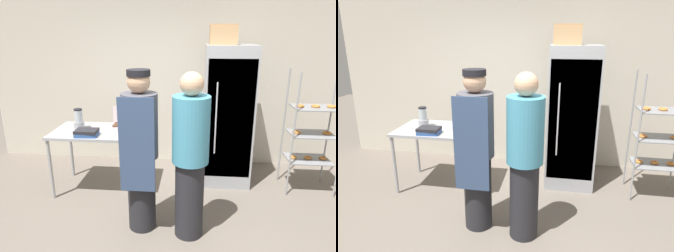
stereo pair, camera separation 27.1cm
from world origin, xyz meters
TOP-DOWN VIEW (x-y plane):
  - ground_plane at (0.00, 0.00)m, footprint 14.00×14.00m
  - back_wall at (0.00, 2.32)m, footprint 6.40×0.12m
  - refrigerator at (0.68, 1.59)m, footprint 0.67×0.67m
  - baking_rack at (1.80, 1.42)m, footprint 0.64×0.47m
  - prep_counter at (-1.09, 1.18)m, footprint 1.18×0.75m
  - donut_box at (-0.78, 1.26)m, footprint 0.27×0.24m
  - blender_pitcher at (-1.35, 1.21)m, footprint 0.14×0.14m
  - binder_stack at (-1.15, 0.93)m, footprint 0.29×0.22m
  - cardboard_storage_box at (0.57, 1.58)m, footprint 0.36×0.30m
  - person_baker at (-0.34, 0.34)m, footprint 0.38×0.39m
  - person_customer at (0.19, 0.26)m, footprint 0.38×0.38m

SIDE VIEW (x-z plane):
  - ground_plane at x=0.00m, z-range 0.00..0.00m
  - prep_counter at x=-1.09m, z-range 0.34..1.20m
  - baking_rack at x=1.80m, z-range -0.01..1.66m
  - binder_stack at x=-1.15m, z-range 0.86..0.95m
  - person_customer at x=0.19m, z-range 0.02..1.79m
  - donut_box at x=-0.78m, z-range 0.77..1.06m
  - person_baker at x=-0.34m, z-range 0.04..1.82m
  - refrigerator at x=0.68m, z-range 0.00..1.97m
  - blender_pitcher at x=-1.35m, z-range 0.85..1.13m
  - back_wall at x=0.00m, z-range 0.00..3.06m
  - cardboard_storage_box at x=0.57m, z-range 1.97..2.23m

